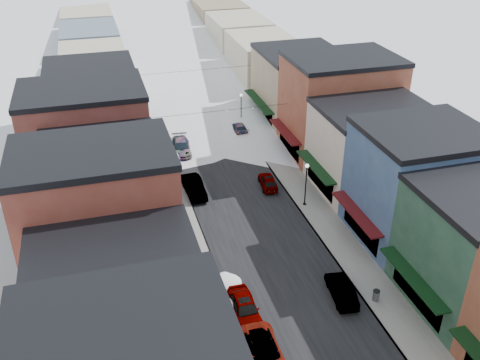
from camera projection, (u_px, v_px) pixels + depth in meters
road at (187, 101)px, 78.81m from camera, size 10.00×160.00×0.01m
sidewalk_left at (142, 105)px, 77.20m from camera, size 3.20×160.00×0.15m
sidewalk_right at (230, 96)px, 80.36m from camera, size 3.20×160.00×0.15m
curb_left at (152, 104)px, 77.57m from camera, size 0.10×160.00×0.15m
curb_right at (220, 97)px, 79.99m from camera, size 0.10×160.00×0.15m
bldg_l_cream at (120, 313)px, 33.49m from camera, size 11.30×8.20×9.50m
bldg_l_brick_near at (101, 225)px, 39.35m from camera, size 12.30×8.20×12.50m
bldg_l_grayblue at (104, 189)px, 47.45m from camera, size 11.30×9.20×9.00m
bldg_l_brick_far at (88, 139)px, 54.27m from camera, size 13.30×9.20×11.00m
bldg_l_tan at (94, 107)px, 63.15m from camera, size 11.30×11.20×10.00m
bldg_r_blue at (417, 184)px, 46.69m from camera, size 11.30×9.20×10.50m
bldg_r_cream at (372, 148)px, 54.72m from camera, size 12.30×9.20×9.00m
bldg_r_brick_far at (339, 105)px, 61.78m from camera, size 13.30×9.20×11.50m
bldg_r_tan at (299, 86)px, 70.42m from camera, size 11.30×11.20×9.50m
distant_blocks at (161, 36)px, 96.16m from camera, size 34.00×55.00×8.00m
overhead_cables at (204, 89)px, 65.30m from camera, size 16.40×15.04×0.04m
car_white_suv at (264, 353)px, 35.78m from camera, size 2.55×5.44×1.50m
car_silver_sedan at (245, 308)px, 39.50m from camera, size 1.94×4.74×1.61m
car_dark_hatch at (194, 187)px, 55.12m from camera, size 1.95×5.04×1.64m
car_silver_wagon at (181, 147)px, 63.45m from camera, size 2.68×5.54×1.55m
car_green_sedan at (341, 290)px, 41.37m from camera, size 2.07×4.52×1.44m
car_gray_suv at (268, 181)px, 56.43m from camera, size 2.04×4.14×1.36m
car_black_sedan at (239, 128)px, 68.60m from camera, size 2.08×4.82×1.38m
car_lane_silver at (184, 111)px, 73.56m from camera, size 2.04×4.56×1.52m
car_lane_white at (178, 66)px, 90.88m from camera, size 2.87×6.05×1.67m
trash_can at (376, 295)px, 40.99m from camera, size 0.54×0.54×0.92m
streetlamp_near at (306, 179)px, 52.02m from camera, size 0.38×0.38×4.54m
streetlamp_far at (241, 106)px, 69.33m from camera, size 0.37×0.37×4.40m
snow_pile_near at (234, 305)px, 40.25m from camera, size 2.26×2.59×0.96m
snow_pile_mid at (226, 283)px, 42.39m from camera, size 2.60×2.80×1.10m
snow_pile_far at (175, 156)px, 62.07m from camera, size 2.23×2.57×0.94m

